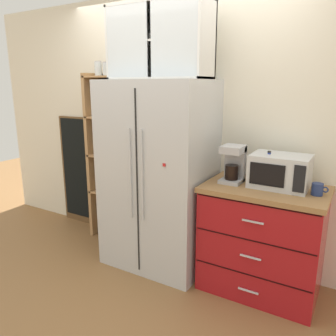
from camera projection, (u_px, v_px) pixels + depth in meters
name	position (u px, v px, depth m)	size (l,w,h in m)	color
ground_plane	(159.00, 260.00, 3.29)	(10.75, 10.75, 0.00)	olive
wall_back_cream	(179.00, 127.00, 3.32)	(5.05, 0.10, 2.55)	silver
refrigerator	(159.00, 176.00, 3.09)	(0.95, 0.70, 1.73)	silver
pantry_shelf_column	(114.00, 152.00, 3.66)	(0.51, 0.32, 1.93)	brown
counter_cabinet	(262.00, 239.00, 2.75)	(0.95, 0.63, 0.90)	#A8161C
microwave	(280.00, 171.00, 2.60)	(0.44, 0.33, 0.26)	silver
coffee_maker	(233.00, 164.00, 2.74)	(0.17, 0.20, 0.31)	#B7B7BC
mug_navy	(318.00, 189.00, 2.43)	(0.12, 0.08, 0.09)	navy
bottle_cobalt	(268.00, 171.00, 2.63)	(0.06, 0.06, 0.28)	navy
upper_cabinet	(161.00, 42.00, 2.84)	(0.92, 0.32, 0.62)	silver
chalkboard_menu	(81.00, 171.00, 4.06)	(0.60, 0.04, 1.32)	brown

